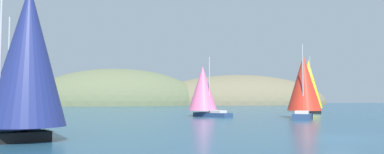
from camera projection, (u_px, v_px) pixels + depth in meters
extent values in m
plane|color=navy|center=(338.00, 139.00, 25.45)|extent=(360.00, 360.00, 0.00)
ellipsoid|color=#6B664C|center=(242.00, 105.00, 172.41)|extent=(85.62, 44.00, 26.70)
ellipsoid|color=#5B6647|center=(118.00, 105.00, 154.48)|extent=(71.63, 44.00, 29.51)
cube|color=navy|center=(213.00, 115.00, 56.80)|extent=(4.40, 6.53, 0.61)
cube|color=beige|center=(218.00, 112.00, 56.01)|extent=(2.18, 2.45, 0.36)
cylinder|color=#B2B2B7|center=(209.00, 85.00, 57.51)|extent=(0.14, 0.14, 8.32)
cone|color=pink|center=(203.00, 88.00, 58.48)|extent=(5.82, 5.82, 6.67)
cube|color=navy|center=(303.00, 116.00, 50.54)|extent=(6.36, 7.08, 0.75)
cube|color=beige|center=(302.00, 112.00, 49.33)|extent=(2.76, 2.86, 0.36)
cylinder|color=#B2B2B7|center=(303.00, 79.00, 51.52)|extent=(0.14, 0.14, 9.21)
cone|color=red|center=(304.00, 83.00, 53.02)|extent=(6.48, 6.48, 7.61)
cube|color=#191E4C|center=(1.00, 128.00, 30.31)|extent=(6.03, 6.14, 0.76)
cylinder|color=#B2B2B7|center=(8.00, 70.00, 30.26)|extent=(0.14, 0.14, 8.38)
cone|color=teal|center=(21.00, 72.00, 29.58)|extent=(6.71, 6.71, 7.34)
cylinder|color=#B2B2B7|center=(0.00, 53.00, 23.21)|extent=(0.14, 0.14, 9.56)
cone|color=navy|center=(28.00, 55.00, 24.17)|extent=(6.01, 6.01, 8.98)
cube|color=black|center=(311.00, 111.00, 71.93)|extent=(5.12, 7.63, 0.59)
cube|color=beige|center=(313.00, 109.00, 70.61)|extent=(2.44, 2.83, 0.36)
cylinder|color=#B2B2B7|center=(310.00, 83.00, 72.98)|extent=(0.14, 0.14, 10.23)
cone|color=yellow|center=(309.00, 84.00, 74.60)|extent=(6.68, 6.68, 9.41)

